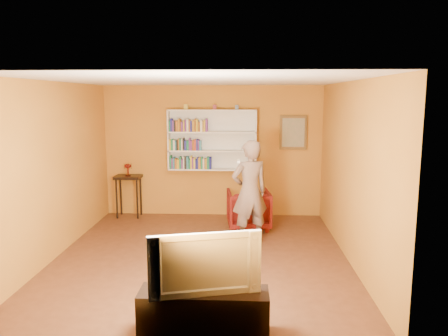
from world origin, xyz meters
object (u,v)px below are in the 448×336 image
Objects in this scene: tv_cabinet at (204,313)px; television at (203,261)px; person at (250,192)px; armchair at (249,209)px; console_table at (128,183)px; ruby_lustre at (128,167)px; bookshelf at (212,140)px.

tv_cabinet is 1.18× the size of television.
armchair is at bearing -111.32° from person.
ruby_lustre is (0.00, 0.00, 0.33)m from console_table.
person is 1.55× the size of television.
ruby_lustre reaches higher than armchair.
person is 3.09m from tv_cabinet.
armchair is at bearing -48.69° from bookshelf.
person is at bearing -31.50° from ruby_lustre.
armchair reaches higher than tv_cabinet.
bookshelf is 2.08× the size of console_table.
ruby_lustre is 0.14× the size of person.
tv_cabinet is (-0.50, -3.81, -0.13)m from armchair.
armchair is 3.87m from television.
console_table is 3.51× the size of ruby_lustre.
person is (0.75, -1.68, -0.71)m from bookshelf.
person is at bearing 66.32° from television.
tv_cabinet is at bearing -86.95° from bookshelf.
tv_cabinet is at bearing -14.10° from television.
ruby_lustre is at bearing 113.72° from tv_cabinet.
television is (0.25, -4.66, -0.79)m from bookshelf.
television is (-0.50, -3.81, 0.44)m from armchair.
bookshelf reaches higher than ruby_lustre.
person is at bearing 80.41° from tv_cabinet.
bookshelf is at bearing 5.27° from ruby_lustre.
bookshelf is 1.02× the size of person.
person is 1.31× the size of tv_cabinet.
armchair is (2.47, -0.69, -0.68)m from ruby_lustre.
armchair is 0.70× the size of television.
television reaches higher than console_table.
console_table is 2.91m from person.
person is at bearing -65.90° from bookshelf.
person is (2.48, -1.52, -0.16)m from ruby_lustre.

